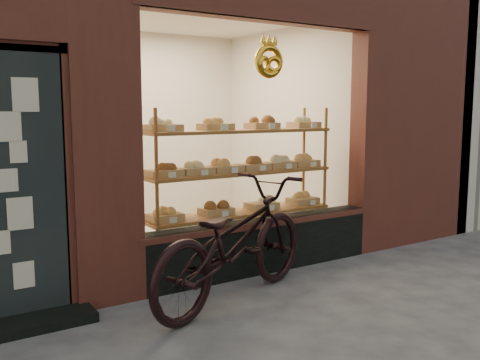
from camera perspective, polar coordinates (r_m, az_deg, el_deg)
display_shelf at (r=5.85m, az=-0.05°, el=-0.42°), size 2.20×0.45×1.70m
bicycle at (r=4.69m, az=-0.67°, el=-6.59°), size 2.17×1.38×1.08m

